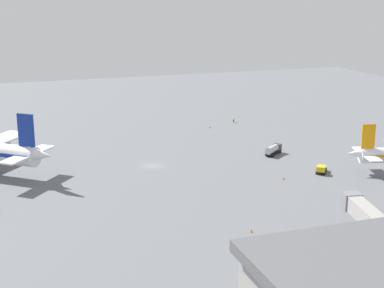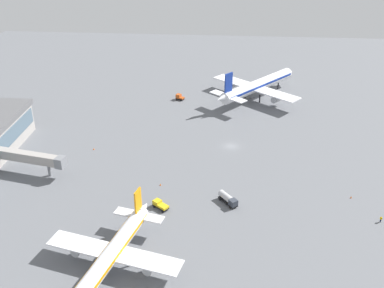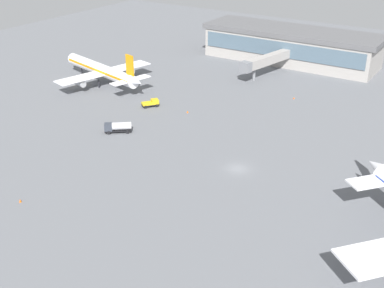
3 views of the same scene
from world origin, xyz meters
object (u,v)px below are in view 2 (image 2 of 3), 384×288
Objects in this scene: fuel_truck at (228,199)px; safety_cone_mid_apron at (160,184)px; baggage_tug at (179,97)px; ground_crew_worker at (381,219)px; safety_cone_near_gate at (94,149)px; safety_cone_far_side at (351,197)px; airplane_at_gate at (257,85)px; pushback_tractor at (160,205)px; airplane_taxiing at (111,255)px.

fuel_truck reaches higher than safety_cone_mid_apron.
baggage_tug is 96.07m from ground_crew_worker.
safety_cone_mid_apron is (-7.05, -19.12, -1.09)m from fuel_truck.
fuel_truck is at bearing 69.75° from safety_cone_mid_apron.
ground_crew_worker is at bearing 78.16° from safety_cone_mid_apron.
fuel_truck is 10.17× the size of safety_cone_near_gate.
baggage_tug is 6.15× the size of safety_cone_far_side.
airplane_at_gate reaches higher than safety_cone_mid_apron.
ground_crew_worker is at bearing -144.29° from pushback_tractor.
baggage_tug is at bearing -168.14° from airplane_taxiing.
safety_cone_mid_apron is at bearing -163.87° from airplane_at_gate.
baggage_tug is 6.15× the size of safety_cone_near_gate.
airplane_taxiing is 66.66m from ground_crew_worker.
pushback_tractor is 51.64m from safety_cone_far_side.
airplane_at_gate is 73.61m from safety_cone_near_gate.
safety_cone_far_side is at bearing 133.24° from airplane_taxiing.
baggage_tug is at bearing 137.55° from airplane_at_gate.
airplane_at_gate is 84.92m from ground_crew_worker.
airplane_at_gate is 24.74× the size of ground_crew_worker.
pushback_tractor is (-23.37, 7.04, -3.30)m from airplane_taxiing.
baggage_tug reaches higher than pushback_tractor.
fuel_truck is at bearing 59.02° from safety_cone_near_gate.
baggage_tug is at bearing -50.64° from pushback_tractor.
safety_cone_far_side is at bearing 62.20° from ground_crew_worker.
safety_cone_near_gate is 1.00× the size of safety_cone_mid_apron.
safety_cone_near_gate is at bearing -105.34° from safety_cone_far_side.
pushback_tractor is 18.00m from fuel_truck.
fuel_truck reaches higher than safety_cone_near_gate.
ground_crew_worker is at bearing -121.38° from airplane_at_gate.
baggage_tug is 2.21× the size of ground_crew_worker.
safety_cone_mid_apron is (64.03, 1.42, -0.86)m from baggage_tug.
airplane_at_gate is 68.85× the size of safety_cone_far_side.
safety_cone_mid_apron is (19.18, 24.58, 0.00)m from safety_cone_near_gate.
airplane_taxiing is at bearing -61.04° from safety_cone_far_side.
pushback_tractor reaches higher than ground_crew_worker.
fuel_truck is (-26.95, 24.67, -2.89)m from airplane_taxiing.
baggage_tug is (4.24, -31.43, -4.37)m from airplane_at_gate.
pushback_tractor is at bearing 124.80° from ground_crew_worker.
baggage_tug is at bearing -140.81° from safety_cone_far_side.
safety_cone_far_side is (65.98, 53.80, -0.86)m from baggage_tug.
airplane_taxiing reaches higher than ground_crew_worker.
fuel_truck is at bearing 118.82° from ground_crew_worker.
pushback_tractor is at bearing 177.52° from airplane_taxiing.
airplane_taxiing is (102.28, -35.57, -1.25)m from airplane_at_gate.
fuel_truck is at bearing -148.37° from airplane_at_gate.
pushback_tractor is 7.76× the size of safety_cone_near_gate.
pushback_tractor is 2.79× the size of ground_crew_worker.
pushback_tractor is at bearing 115.62° from baggage_tug.
safety_cone_far_side is at bearing 87.88° from safety_cone_mid_apron.
airplane_taxiing is 36.65m from fuel_truck.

